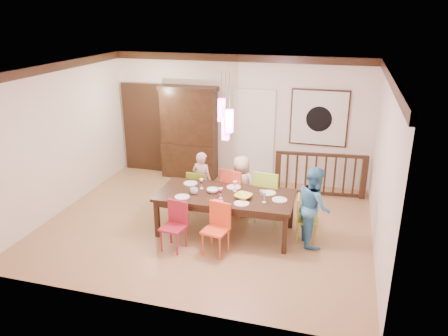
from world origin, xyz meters
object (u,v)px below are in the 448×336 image
(dining_table, at_px, (226,198))
(china_hutch, at_px, (189,132))
(chair_end_right, at_px, (307,216))
(balustrade, at_px, (320,174))
(person_far_left, at_px, (202,181))
(person_far_mid, at_px, (241,186))
(person_end_right, at_px, (314,206))
(chair_far_left, at_px, (199,187))

(dining_table, bearing_deg, china_hutch, 121.25)
(dining_table, xyz_separation_m, chair_end_right, (1.45, 0.08, -0.20))
(balustrade, bearing_deg, person_far_left, -155.11)
(person_far_left, bearing_deg, person_far_mid, -169.10)
(balustrade, distance_m, person_end_right, 2.12)
(chair_far_left, relative_size, person_far_mid, 0.69)
(chair_end_right, height_order, china_hutch, china_hutch)
(person_far_mid, distance_m, person_end_right, 1.64)
(dining_table, xyz_separation_m, person_end_right, (1.55, 0.05, 0.02))
(balustrade, bearing_deg, china_hutch, 168.28)
(dining_table, relative_size, balustrade, 1.25)
(chair_far_left, relative_size, person_end_right, 0.60)
(china_hutch, height_order, person_end_right, china_hutch)
(chair_end_right, bearing_deg, balustrade, -6.07)
(chair_end_right, bearing_deg, person_far_left, 66.48)
(dining_table, xyz_separation_m, person_far_left, (-0.72, 0.85, -0.07))
(balustrade, relative_size, person_far_left, 1.61)
(dining_table, relative_size, person_far_mid, 2.02)
(chair_end_right, relative_size, china_hutch, 0.38)
(balustrade, bearing_deg, person_far_mid, -141.92)
(balustrade, height_order, person_end_right, person_end_right)
(balustrade, relative_size, person_end_right, 1.40)
(chair_far_left, height_order, chair_end_right, chair_end_right)
(person_far_mid, bearing_deg, person_end_right, 168.10)
(dining_table, distance_m, person_far_mid, 0.81)
(china_hutch, height_order, balustrade, china_hutch)
(chair_far_left, distance_m, china_hutch, 1.98)
(china_hutch, bearing_deg, person_far_left, -62.65)
(china_hutch, relative_size, person_far_mid, 1.81)
(china_hutch, bearing_deg, dining_table, -57.76)
(chair_end_right, height_order, person_far_mid, person_far_mid)
(person_far_mid, height_order, person_end_right, person_end_right)
(dining_table, bearing_deg, person_far_left, 129.44)
(chair_end_right, relative_size, person_far_mid, 0.69)
(dining_table, xyz_separation_m, chair_far_left, (-0.77, 0.80, -0.20))
(chair_far_left, relative_size, chair_end_right, 1.00)
(dining_table, xyz_separation_m, person_far_mid, (0.09, 0.81, -0.07))
(person_end_right, bearing_deg, person_far_mid, 44.07)
(chair_end_right, height_order, person_far_left, person_far_left)
(person_end_right, bearing_deg, chair_far_left, 53.70)
(chair_far_left, distance_m, person_end_right, 2.45)
(balustrade, xyz_separation_m, person_far_left, (-2.24, -1.31, 0.10))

